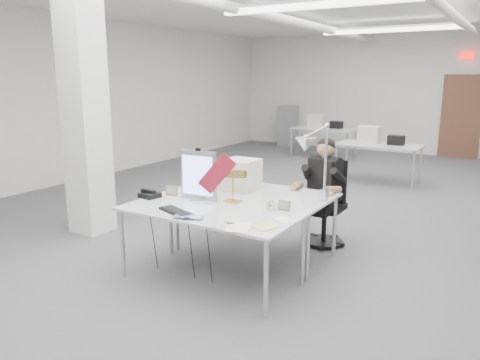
# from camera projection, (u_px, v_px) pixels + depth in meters

# --- Properties ---
(room_shell) EXTENTS (10.04, 14.04, 3.24)m
(room_shell) POSITION_uv_depth(u_px,v_px,m) (317.00, 102.00, 6.62)
(room_shell) COLOR #4F4F51
(room_shell) RESTS_ON ground
(desk_main) EXTENTS (1.80, 0.90, 0.02)m
(desk_main) POSITION_uv_depth(u_px,v_px,m) (210.00, 211.00, 4.65)
(desk_main) COLOR silver
(desk_main) RESTS_ON room_shell
(desk_second) EXTENTS (1.80, 0.90, 0.02)m
(desk_second) POSITION_uv_depth(u_px,v_px,m) (255.00, 192.00, 5.40)
(desk_second) COLOR silver
(desk_second) RESTS_ON room_shell
(bg_desk_a) EXTENTS (1.60, 0.80, 0.02)m
(bg_desk_a) POSITION_uv_depth(u_px,v_px,m) (379.00, 145.00, 9.14)
(bg_desk_a) COLOR silver
(bg_desk_a) RESTS_ON room_shell
(bg_desk_b) EXTENTS (1.60, 0.80, 0.02)m
(bg_desk_b) POSITION_uv_depth(u_px,v_px,m) (324.00, 128.00, 11.99)
(bg_desk_b) COLOR silver
(bg_desk_b) RESTS_ON room_shell
(filing_cabinet) EXTENTS (0.45, 0.55, 1.20)m
(filing_cabinet) POSITION_uv_depth(u_px,v_px,m) (288.00, 126.00, 14.09)
(filing_cabinet) COLOR gray
(filing_cabinet) RESTS_ON room_shell
(office_chair) EXTENTS (0.72, 0.72, 1.16)m
(office_chair) POSITION_uv_depth(u_px,v_px,m) (325.00, 199.00, 5.74)
(office_chair) COLOR black
(office_chair) RESTS_ON room_shell
(seated_person) EXTENTS (0.70, 0.78, 0.96)m
(seated_person) POSITION_uv_depth(u_px,v_px,m) (325.00, 174.00, 5.62)
(seated_person) COLOR black
(seated_person) RESTS_ON office_chair
(monitor) EXTENTS (0.43, 0.07, 0.53)m
(monitor) POSITION_uv_depth(u_px,v_px,m) (199.00, 175.00, 5.01)
(monitor) COLOR #A3A2A7
(monitor) RESTS_ON desk_main
(pennant) EXTENTS (0.39, 0.16, 0.45)m
(pennant) POSITION_uv_depth(u_px,v_px,m) (217.00, 173.00, 4.84)
(pennant) COLOR maroon
(pennant) RESTS_ON monitor
(keyboard) EXTENTS (0.46, 0.28, 0.02)m
(keyboard) POSITION_uv_depth(u_px,v_px,m) (176.00, 212.00, 4.56)
(keyboard) COLOR black
(keyboard) RESTS_ON desk_main
(laptop) EXTENTS (0.33, 0.27, 0.02)m
(laptop) POSITION_uv_depth(u_px,v_px,m) (187.00, 219.00, 4.33)
(laptop) COLOR #A3A3A7
(laptop) RESTS_ON desk_main
(mouse) EXTENTS (0.11, 0.09, 0.04)m
(mouse) POSITION_uv_depth(u_px,v_px,m) (230.00, 221.00, 4.22)
(mouse) COLOR silver
(mouse) RESTS_ON desk_main
(bankers_lamp) EXTENTS (0.28, 0.17, 0.30)m
(bankers_lamp) POSITION_uv_depth(u_px,v_px,m) (233.00, 188.00, 4.92)
(bankers_lamp) COLOR gold
(bankers_lamp) RESTS_ON desk_main
(desk_phone) EXTENTS (0.22, 0.21, 0.05)m
(desk_phone) POSITION_uv_depth(u_px,v_px,m) (150.00, 195.00, 5.13)
(desk_phone) COLOR black
(desk_phone) RESTS_ON desk_main
(picture_frame_left) EXTENTS (0.15, 0.07, 0.11)m
(picture_frame_left) POSITION_uv_depth(u_px,v_px,m) (172.00, 190.00, 5.22)
(picture_frame_left) COLOR #A57D47
(picture_frame_left) RESTS_ON desk_main
(picture_frame_right) EXTENTS (0.13, 0.04, 0.10)m
(picture_frame_right) POSITION_uv_depth(u_px,v_px,m) (284.00, 205.00, 4.63)
(picture_frame_right) COLOR olive
(picture_frame_right) RESTS_ON desk_main
(desk_clock) EXTENTS (0.10, 0.07, 0.10)m
(desk_clock) POSITION_uv_depth(u_px,v_px,m) (271.00, 205.00, 4.64)
(desk_clock) COLOR silver
(desk_clock) RESTS_ON desk_main
(paper_stack_a) EXTENTS (0.27, 0.33, 0.01)m
(paper_stack_a) POSITION_uv_depth(u_px,v_px,m) (239.00, 227.00, 4.11)
(paper_stack_a) COLOR white
(paper_stack_a) RESTS_ON desk_main
(paper_stack_b) EXTENTS (0.25, 0.30, 0.01)m
(paper_stack_b) POSITION_uv_depth(u_px,v_px,m) (267.00, 226.00, 4.14)
(paper_stack_b) COLOR #E1E086
(paper_stack_b) RESTS_ON desk_main
(paper_stack_c) EXTENTS (0.27, 0.24, 0.01)m
(paper_stack_c) POSITION_uv_depth(u_px,v_px,m) (285.00, 220.00, 4.32)
(paper_stack_c) COLOR white
(paper_stack_c) RESTS_ON desk_main
(beige_monitor) EXTENTS (0.39, 0.37, 0.36)m
(beige_monitor) POSITION_uv_depth(u_px,v_px,m) (241.00, 175.00, 5.44)
(beige_monitor) COLOR beige
(beige_monitor) RESTS_ON desk_second
(architect_lamp) EXTENTS (0.39, 0.66, 0.81)m
(architect_lamp) POSITION_uv_depth(u_px,v_px,m) (316.00, 167.00, 4.72)
(architect_lamp) COLOR silver
(architect_lamp) RESTS_ON desk_second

